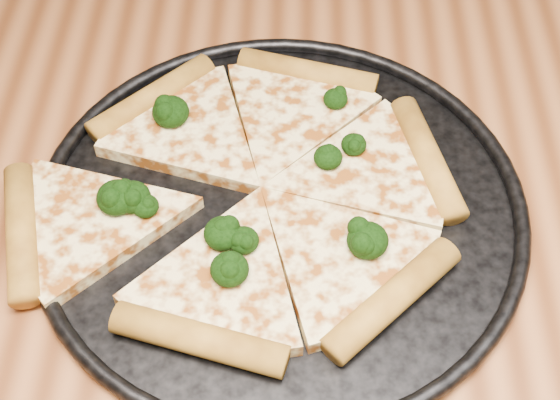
{
  "coord_description": "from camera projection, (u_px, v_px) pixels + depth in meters",
  "views": [
    {
      "loc": [
        -0.09,
        -0.35,
        1.28
      ],
      "look_at": [
        -0.1,
        0.06,
        0.77
      ],
      "focal_mm": 51.94,
      "sensor_mm": 36.0,
      "label": 1
    }
  ],
  "objects": [
    {
      "name": "broccoli_florets",
      "position": [
        240.0,
        198.0,
        0.65
      ],
      "size": [
        0.23,
        0.21,
        0.02
      ],
      "color": "black",
      "rests_on": "pizza"
    },
    {
      "name": "pizza",
      "position": [
        251.0,
        190.0,
        0.66
      ],
      "size": [
        0.38,
        0.34,
        0.03
      ],
      "rotation": [
        0.0,
        0.0,
        -0.27
      ],
      "color": "#F7E197",
      "rests_on": "pizza_pan"
    },
    {
      "name": "dining_table",
      "position": [
        391.0,
        331.0,
        0.71
      ],
      "size": [
        1.2,
        0.9,
        0.75
      ],
      "color": "#93552D",
      "rests_on": "ground"
    },
    {
      "name": "pizza_pan",
      "position": [
        280.0,
        206.0,
        0.67
      ],
      "size": [
        0.41,
        0.41,
        0.02
      ],
      "color": "black",
      "rests_on": "dining_table"
    }
  ]
}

